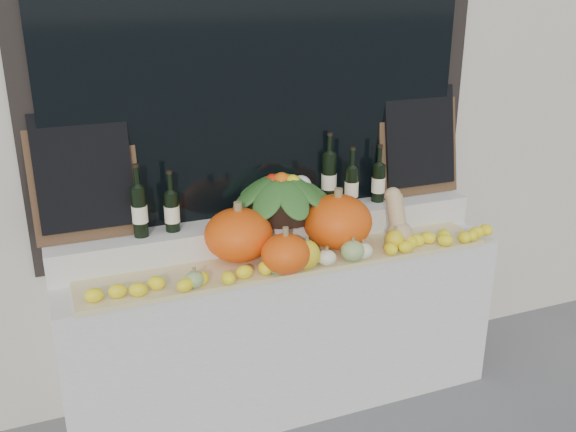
{
  "coord_description": "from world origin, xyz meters",
  "views": [
    {
      "loc": [
        -1.1,
        -1.3,
        2.24
      ],
      "look_at": [
        0.0,
        1.45,
        1.12
      ],
      "focal_mm": 40.0,
      "sensor_mm": 36.0,
      "label": 1
    }
  ],
  "objects_px": {
    "produce_bowl": "(282,194)",
    "wine_bottle_tall": "(329,179)",
    "butternut_squash": "(397,220)",
    "pumpkin_right": "(338,222)",
    "pumpkin_left": "(239,235)"
  },
  "relations": [
    {
      "from": "produce_bowl",
      "to": "wine_bottle_tall",
      "type": "height_order",
      "value": "wine_bottle_tall"
    },
    {
      "from": "produce_bowl",
      "to": "wine_bottle_tall",
      "type": "xyz_separation_m",
      "value": [
        0.31,
        0.07,
        0.03
      ]
    },
    {
      "from": "butternut_squash",
      "to": "wine_bottle_tall",
      "type": "xyz_separation_m",
      "value": [
        -0.25,
        0.33,
        0.16
      ]
    },
    {
      "from": "pumpkin_right",
      "to": "butternut_squash",
      "type": "height_order",
      "value": "butternut_squash"
    },
    {
      "from": "pumpkin_left",
      "to": "butternut_squash",
      "type": "bearing_deg",
      "value": -7.07
    },
    {
      "from": "pumpkin_right",
      "to": "wine_bottle_tall",
      "type": "distance_m",
      "value": 0.31
    },
    {
      "from": "pumpkin_left",
      "to": "pumpkin_right",
      "type": "distance_m",
      "value": 0.52
    },
    {
      "from": "pumpkin_left",
      "to": "wine_bottle_tall",
      "type": "distance_m",
      "value": 0.65
    },
    {
      "from": "pumpkin_left",
      "to": "butternut_squash",
      "type": "distance_m",
      "value": 0.85
    },
    {
      "from": "pumpkin_left",
      "to": "produce_bowl",
      "type": "distance_m",
      "value": 0.35
    },
    {
      "from": "produce_bowl",
      "to": "pumpkin_left",
      "type": "bearing_deg",
      "value": -151.79
    },
    {
      "from": "pumpkin_left",
      "to": "wine_bottle_tall",
      "type": "relative_size",
      "value": 0.84
    },
    {
      "from": "pumpkin_right",
      "to": "butternut_squash",
      "type": "relative_size",
      "value": 1.25
    },
    {
      "from": "pumpkin_right",
      "to": "wine_bottle_tall",
      "type": "bearing_deg",
      "value": 74.86
    },
    {
      "from": "butternut_squash",
      "to": "wine_bottle_tall",
      "type": "bearing_deg",
      "value": 126.8
    }
  ]
}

